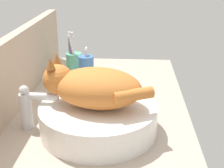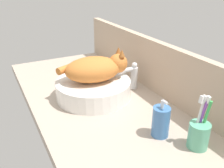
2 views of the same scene
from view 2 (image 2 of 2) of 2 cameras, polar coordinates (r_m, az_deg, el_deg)
ground_plane at (r=115.32cm, az=-2.58°, el=-4.48°), size 133.77×60.12×4.00cm
backsplash_panel at (r=122.76cm, az=9.36°, el=4.36°), size 133.77×3.60×24.42cm
sink_basin at (r=115.38cm, az=-4.26°, el=-1.09°), size 34.24×34.24×8.22cm
cat at (r=111.84cm, az=-3.74°, el=3.58°), size 20.73×31.67×14.00cm
faucet at (r=122.38cm, az=4.61°, el=2.09°), size 3.60×11.82×13.60cm
soap_dispenser at (r=89.95cm, az=11.09°, el=-8.41°), size 6.21×6.21×14.48cm
toothbrush_cup at (r=88.11cm, az=19.21°, el=-10.72°), size 6.90×6.90×18.69cm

